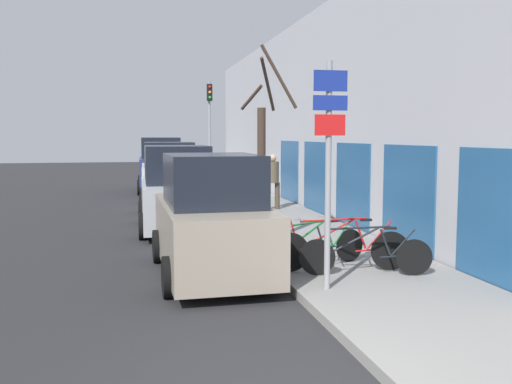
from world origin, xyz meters
TOP-DOWN VIEW (x-y plane):
  - ground_plane at (0.00, 11.20)m, footprint 80.00×80.00m
  - sidewalk_curb at (2.60, 14.00)m, footprint 3.20×32.00m
  - building_facade at (4.35, 13.91)m, footprint 0.23×32.00m
  - signpost at (1.49, 3.32)m, footprint 0.55×0.11m
  - bicycle_0 at (2.43, 4.02)m, footprint 2.25×0.64m
  - bicycle_1 at (2.12, 4.41)m, footprint 2.49×0.53m
  - bicycle_2 at (1.78, 4.84)m, footprint 2.18×0.79m
  - parked_car_0 at (-0.08, 5.16)m, footprint 2.04×4.20m
  - parked_car_1 at (-0.31, 10.35)m, footprint 2.08×4.19m
  - parked_car_2 at (-0.20, 15.41)m, footprint 2.16×4.44m
  - parked_car_3 at (-0.19, 21.14)m, footprint 2.17×4.70m
  - pedestrian_near at (3.02, 13.01)m, footprint 0.47×0.40m
  - street_tree at (1.38, 7.35)m, footprint 1.19×1.15m
  - traffic_light at (1.50, 17.02)m, footprint 0.20×0.30m

SIDE VIEW (x-z plane):
  - ground_plane at x=0.00m, z-range 0.00..0.00m
  - sidewalk_curb at x=2.60m, z-range 0.00..0.15m
  - bicycle_2 at x=1.78m, z-range 0.09..0.95m
  - bicycle_0 at x=2.43m, z-range 0.09..0.96m
  - bicycle_1 at x=2.12m, z-range 0.08..1.04m
  - parked_car_0 at x=-0.08m, z-range -0.11..2.12m
  - parked_car_1 at x=-0.31m, z-range -0.12..2.17m
  - parked_car_2 at x=-0.20m, z-range -0.11..2.22m
  - parked_car_3 at x=-0.19m, z-range -0.11..2.35m
  - pedestrian_near at x=3.02m, z-range 0.29..2.08m
  - street_tree at x=1.38m, z-range -0.18..4.21m
  - signpost at x=1.49m, z-range 0.40..3.94m
  - traffic_light at x=1.50m, z-range 0.78..5.28m
  - building_facade at x=4.35m, z-range -0.04..6.46m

